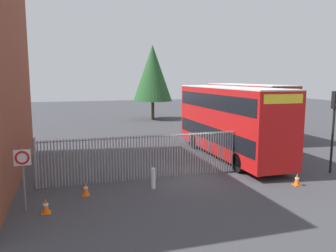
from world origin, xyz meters
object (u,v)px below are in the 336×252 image
at_px(traffic_cone_mid_forecourt, 46,206).
at_px(double_decker_bus_behind_fence_left, 247,108).
at_px(traffic_cone_by_gate, 86,189).
at_px(speed_limit_sign_post, 23,165).
at_px(bollard_near_left, 153,178).
at_px(bollard_center_front, 258,167).
at_px(traffic_light_kerbside, 334,117).
at_px(traffic_cone_near_kerb, 297,179).
at_px(double_decker_bus_near_gate, 229,119).

bearing_deg(traffic_cone_mid_forecourt, double_decker_bus_behind_fence_left, 39.25).
xyz_separation_m(traffic_cone_by_gate, speed_limit_sign_post, (-2.29, -0.99, 1.49)).
relative_size(double_decker_bus_behind_fence_left, speed_limit_sign_post, 4.50).
bearing_deg(traffic_cone_mid_forecourt, speed_limit_sign_post, 144.93).
xyz_separation_m(double_decker_bus_behind_fence_left, speed_limit_sign_post, (-16.48, -12.31, -0.65)).
height_order(bollard_near_left, bollard_center_front, same).
bearing_deg(double_decker_bus_behind_fence_left, traffic_light_kerbside, -98.10).
relative_size(traffic_cone_mid_forecourt, traffic_cone_near_kerb, 1.00).
xyz_separation_m(double_decker_bus_behind_fence_left, bollard_center_front, (-5.66, -11.01, -1.95)).
bearing_deg(bollard_center_front, traffic_cone_mid_forecourt, -169.70).
distance_m(double_decker_bus_behind_fence_left, traffic_light_kerbside, 11.68).
relative_size(traffic_cone_near_kerb, traffic_light_kerbside, 0.14).
height_order(traffic_cone_mid_forecourt, speed_limit_sign_post, speed_limit_sign_post).
bearing_deg(bollard_center_front, double_decker_bus_near_gate, 83.06).
relative_size(traffic_cone_near_kerb, speed_limit_sign_post, 0.25).
distance_m(traffic_cone_by_gate, traffic_cone_mid_forecourt, 2.16).
relative_size(traffic_cone_by_gate, speed_limit_sign_post, 0.25).
relative_size(double_decker_bus_near_gate, double_decker_bus_behind_fence_left, 1.00).
bearing_deg(double_decker_bus_behind_fence_left, traffic_cone_near_kerb, -110.18).
relative_size(bollard_center_front, traffic_cone_by_gate, 1.61).
height_order(double_decker_bus_behind_fence_left, traffic_cone_by_gate, double_decker_bus_behind_fence_left).
distance_m(bollard_near_left, bollard_center_front, 5.56).
distance_m(double_decker_bus_near_gate, traffic_cone_near_kerb, 6.48).
distance_m(double_decker_bus_near_gate, traffic_cone_by_gate, 10.39).
height_order(double_decker_bus_near_gate, traffic_cone_by_gate, double_decker_bus_near_gate).
bearing_deg(speed_limit_sign_post, traffic_cone_mid_forecourt, -35.07).
distance_m(traffic_cone_near_kerb, speed_limit_sign_post, 11.88).
bearing_deg(traffic_cone_mid_forecourt, traffic_cone_near_kerb, 0.20).
distance_m(double_decker_bus_near_gate, traffic_cone_mid_forecourt, 12.42).
distance_m(double_decker_bus_behind_fence_left, traffic_cone_by_gate, 18.28).
relative_size(double_decker_bus_near_gate, bollard_center_front, 11.38).
bearing_deg(traffic_cone_near_kerb, bollard_near_left, 166.73).
height_order(double_decker_bus_near_gate, traffic_cone_near_kerb, double_decker_bus_near_gate).
bearing_deg(traffic_light_kerbside, double_decker_bus_near_gate, 125.72).
height_order(bollard_near_left, traffic_cone_near_kerb, bollard_near_left).
bearing_deg(traffic_cone_by_gate, double_decker_bus_near_gate, 26.99).
bearing_deg(bollard_near_left, traffic_light_kerbside, -1.70).
bearing_deg(traffic_light_kerbside, double_decker_bus_behind_fence_left, 81.90).
xyz_separation_m(double_decker_bus_near_gate, traffic_light_kerbside, (3.49, -4.86, 0.56)).
relative_size(double_decker_bus_near_gate, bollard_near_left, 11.38).
bearing_deg(traffic_cone_near_kerb, traffic_cone_by_gate, 171.07).
distance_m(double_decker_bus_behind_fence_left, bollard_center_front, 12.54).
height_order(double_decker_bus_near_gate, bollard_near_left, double_decker_bus_near_gate).
xyz_separation_m(bollard_center_front, speed_limit_sign_post, (-10.82, -1.29, 1.30)).
relative_size(bollard_near_left, traffic_cone_near_kerb, 1.61).
bearing_deg(speed_limit_sign_post, bollard_center_front, 6.81).
bearing_deg(double_decker_bus_near_gate, traffic_cone_near_kerb, -85.97).
relative_size(double_decker_bus_behind_fence_left, traffic_light_kerbside, 2.51).
height_order(double_decker_bus_behind_fence_left, traffic_light_kerbside, double_decker_bus_behind_fence_left).
relative_size(traffic_cone_mid_forecourt, speed_limit_sign_post, 0.25).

